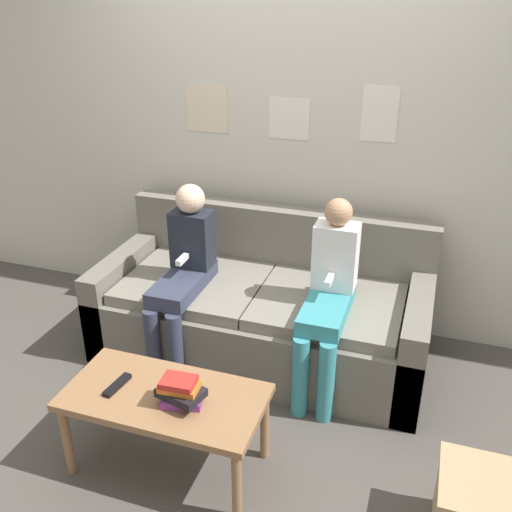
% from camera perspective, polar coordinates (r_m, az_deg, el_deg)
% --- Properties ---
extents(ground_plane, '(10.00, 10.00, 0.00)m').
position_cam_1_polar(ground_plane, '(3.30, -2.43, -14.56)').
color(ground_plane, '#4C4742').
extents(wall_back, '(8.00, 0.06, 2.60)m').
position_cam_1_polar(wall_back, '(3.67, 3.44, 12.53)').
color(wall_back, beige).
rests_on(wall_back, ground_plane).
extents(couch, '(1.99, 0.89, 0.84)m').
position_cam_1_polar(couch, '(3.57, 0.71, -5.51)').
color(couch, '#6B665B').
rests_on(couch, ground_plane).
extents(coffee_table, '(0.93, 0.47, 0.43)m').
position_cam_1_polar(coffee_table, '(2.76, -9.10, -14.33)').
color(coffee_table, '#8E6642').
rests_on(coffee_table, ground_plane).
extents(person_left, '(0.24, 0.60, 1.08)m').
position_cam_1_polar(person_left, '(3.38, -7.26, -1.29)').
color(person_left, '#33384C').
rests_on(person_left, ground_plane).
extents(person_right, '(0.24, 0.60, 1.10)m').
position_cam_1_polar(person_right, '(3.14, 7.28, -3.65)').
color(person_right, teal).
rests_on(person_right, ground_plane).
extents(tv_remote, '(0.06, 0.17, 0.02)m').
position_cam_1_polar(tv_remote, '(2.80, -13.70, -12.42)').
color(tv_remote, black).
rests_on(tv_remote, coffee_table).
extents(book_stack, '(0.23, 0.18, 0.14)m').
position_cam_1_polar(book_stack, '(2.62, -7.55, -13.29)').
color(book_stack, '#7A3389').
rests_on(book_stack, coffee_table).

